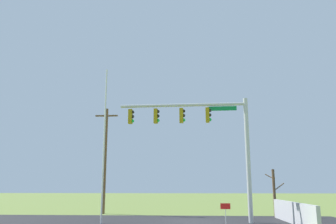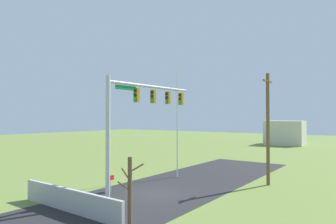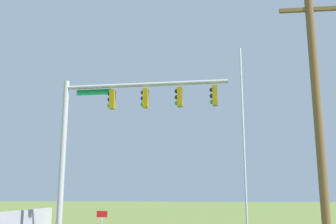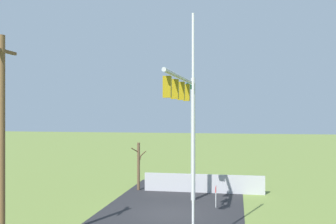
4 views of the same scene
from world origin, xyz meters
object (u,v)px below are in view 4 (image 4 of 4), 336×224
Objects in this scene: flagpole at (193,132)px; utility_pole at (2,141)px; bare_tree at (139,165)px; open_sign at (216,192)px; signal_mast at (186,111)px.

utility_pole is (-1.67, 7.31, -0.30)m from flagpole.
open_sign is at bearing -126.00° from bare_tree.
utility_pole is at bearing 138.71° from open_sign.
utility_pole reaches higher than bare_tree.
bare_tree is at bearing -9.22° from utility_pole.
utility_pole is at bearing 102.84° from flagpole.
flagpole is (-6.32, -1.10, -0.87)m from signal_mast.
signal_mast is at bearing -141.10° from bare_tree.
utility_pole is (-7.99, 6.21, -1.18)m from signal_mast.
open_sign is (-4.14, -5.70, -0.84)m from bare_tree.
open_sign is (7.24, -0.51, -3.85)m from flagpole.
flagpole is at bearing -77.16° from utility_pole.
flagpole is at bearing -170.08° from signal_mast.
flagpole reaches higher than bare_tree.
utility_pole is at bearing 170.78° from bare_tree.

